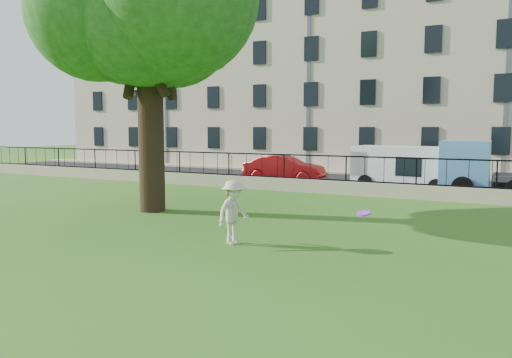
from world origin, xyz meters
The scene contains 11 objects.
ground centered at (0.00, 0.00, 0.00)m, with size 120.00×120.00×0.00m, color #2C6017.
retaining_wall centered at (0.00, 12.00, 0.30)m, with size 50.00×0.40×0.60m, color tan.
iron_railing centered at (0.00, 12.00, 1.15)m, with size 50.00×0.05×1.13m.
street centered at (0.00, 16.70, 0.01)m, with size 60.00×9.00×0.01m, color black.
sidewalk centered at (0.00, 21.90, 0.06)m, with size 60.00×1.40×0.12m, color tan.
building_row centered at (0.00, 27.57, 6.92)m, with size 56.40×10.40×13.80m.
man centered at (0.31, 1.57, 0.82)m, with size 1.06×0.61×1.64m, color beige.
frisbee centered at (4.00, 0.32, 1.28)m, with size 0.27×0.27×0.03m, color #A328E4.
red_sedan centered at (-4.50, 15.40, 0.72)m, with size 1.53×4.38×1.44m, color #AE1519.
white_van centered at (2.00, 15.10, 1.03)m, with size 4.91×1.92×2.06m, color silver.
blue_truck centered at (6.50, 14.40, 1.20)m, with size 5.70×2.02×2.39m, color #568ECB.
Camera 1 is at (6.59, -9.25, 2.96)m, focal length 35.00 mm.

